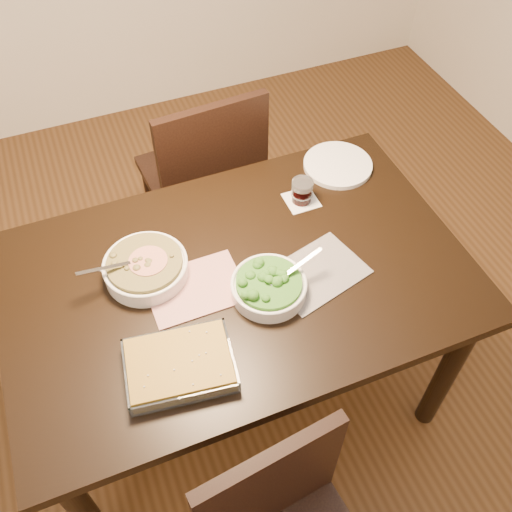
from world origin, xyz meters
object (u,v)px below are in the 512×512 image
at_px(table, 238,293).
at_px(chair_far, 206,175).
at_px(dinner_plate, 338,165).
at_px(stew_bowl, 146,267).
at_px(baking_dish, 180,365).
at_px(wine_tumbler, 302,191).
at_px(broccoli_bowl, 269,286).

height_order(table, chair_far, chair_far).
relative_size(dinner_plate, chair_far, 0.26).
xyz_separation_m(table, stew_bowl, (-0.25, 0.10, 0.13)).
xyz_separation_m(table, baking_dish, (-0.25, -0.24, 0.12)).
xyz_separation_m(wine_tumbler, dinner_plate, (0.19, 0.11, -0.04)).
xyz_separation_m(stew_bowl, chair_far, (0.37, 0.60, -0.26)).
distance_m(broccoli_bowl, dinner_plate, 0.61).
bearing_deg(chair_far, baking_dish, 64.46).
relative_size(table, broccoli_bowl, 5.54).
relative_size(stew_bowl, chair_far, 0.30).
relative_size(stew_bowl, wine_tumbler, 3.43).
bearing_deg(broccoli_bowl, dinner_plate, 43.52).
distance_m(table, baking_dish, 0.37).
bearing_deg(wine_tumbler, baking_dish, -140.94).
bearing_deg(baking_dish, stew_bowl, 97.57).
bearing_deg(baking_dish, dinner_plate, 44.62).
bearing_deg(dinner_plate, stew_bowl, -163.78).
bearing_deg(wine_tumbler, dinner_plate, 29.13).
relative_size(stew_bowl, broccoli_bowl, 1.11).
distance_m(wine_tumbler, chair_far, 0.59).
bearing_deg(table, stew_bowl, 157.86).
bearing_deg(chair_far, broccoli_bowl, 81.83).
xyz_separation_m(table, wine_tumbler, (0.31, 0.22, 0.14)).
xyz_separation_m(broccoli_bowl, dinner_plate, (0.44, 0.42, -0.02)).
distance_m(stew_bowl, baking_dish, 0.35).
xyz_separation_m(dinner_plate, chair_far, (-0.38, 0.38, -0.24)).
relative_size(table, baking_dish, 4.52).
bearing_deg(table, baking_dish, -136.17).
height_order(dinner_plate, chair_far, chair_far).
height_order(broccoli_bowl, chair_far, chair_far).
relative_size(baking_dish, wine_tumbler, 3.77).
bearing_deg(chair_far, wine_tumbler, 107.44).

